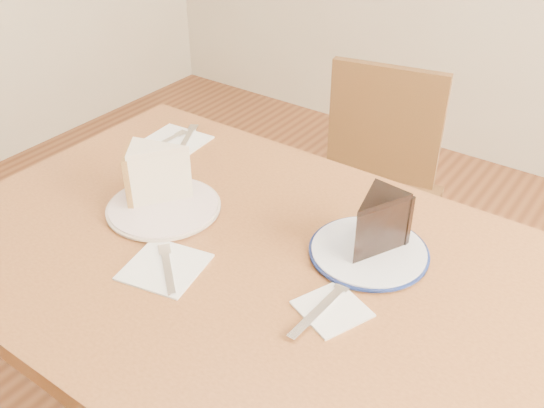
{
  "coord_description": "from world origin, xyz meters",
  "views": [
    {
      "loc": [
        0.56,
        -0.69,
        1.45
      ],
      "look_at": [
        -0.01,
        0.11,
        0.8
      ],
      "focal_mm": 40.0,
      "sensor_mm": 36.0,
      "label": 1
    }
  ],
  "objects_px": {
    "chair_far": "(368,196)",
    "plate_navy": "(369,252)",
    "table": "(245,294)",
    "carrot_cake": "(162,175)",
    "plate_cream": "(164,207)",
    "chocolate_cake": "(373,228)"
  },
  "relations": [
    {
      "from": "chair_far",
      "to": "plate_navy",
      "type": "height_order",
      "value": "chair_far"
    },
    {
      "from": "table",
      "to": "carrot_cake",
      "type": "distance_m",
      "value": 0.3
    },
    {
      "from": "plate_cream",
      "to": "carrot_cake",
      "type": "distance_m",
      "value": 0.07
    },
    {
      "from": "carrot_cake",
      "to": "chair_far",
      "type": "bearing_deg",
      "value": 132.44
    },
    {
      "from": "plate_cream",
      "to": "plate_navy",
      "type": "bearing_deg",
      "value": 15.52
    },
    {
      "from": "table",
      "to": "carrot_cake",
      "type": "bearing_deg",
      "value": 169.83
    },
    {
      "from": "chocolate_cake",
      "to": "plate_navy",
      "type": "bearing_deg",
      "value": 11.72
    },
    {
      "from": "plate_cream",
      "to": "plate_navy",
      "type": "xyz_separation_m",
      "value": [
        0.41,
        0.11,
        0.0
      ]
    },
    {
      "from": "chair_far",
      "to": "plate_cream",
      "type": "bearing_deg",
      "value": 68.41
    },
    {
      "from": "plate_cream",
      "to": "plate_navy",
      "type": "height_order",
      "value": "same"
    },
    {
      "from": "plate_cream",
      "to": "carrot_cake",
      "type": "xyz_separation_m",
      "value": [
        -0.02,
        0.02,
        0.06
      ]
    },
    {
      "from": "chair_far",
      "to": "carrot_cake",
      "type": "height_order",
      "value": "carrot_cake"
    },
    {
      "from": "table",
      "to": "chocolate_cake",
      "type": "distance_m",
      "value": 0.28
    },
    {
      "from": "chair_far",
      "to": "chocolate_cake",
      "type": "bearing_deg",
      "value": 104.55
    },
    {
      "from": "chair_far",
      "to": "plate_navy",
      "type": "xyz_separation_m",
      "value": [
        0.29,
        -0.59,
        0.3
      ]
    },
    {
      "from": "plate_cream",
      "to": "chocolate_cake",
      "type": "distance_m",
      "value": 0.44
    },
    {
      "from": "table",
      "to": "chair_far",
      "type": "distance_m",
      "value": 0.76
    },
    {
      "from": "plate_navy",
      "to": "carrot_cake",
      "type": "distance_m",
      "value": 0.45
    },
    {
      "from": "table",
      "to": "plate_cream",
      "type": "xyz_separation_m",
      "value": [
        -0.22,
        0.02,
        0.1
      ]
    },
    {
      "from": "plate_cream",
      "to": "chocolate_cake",
      "type": "relative_size",
      "value": 1.99
    },
    {
      "from": "table",
      "to": "carrot_cake",
      "type": "height_order",
      "value": "carrot_cake"
    },
    {
      "from": "plate_cream",
      "to": "carrot_cake",
      "type": "bearing_deg",
      "value": 128.62
    }
  ]
}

